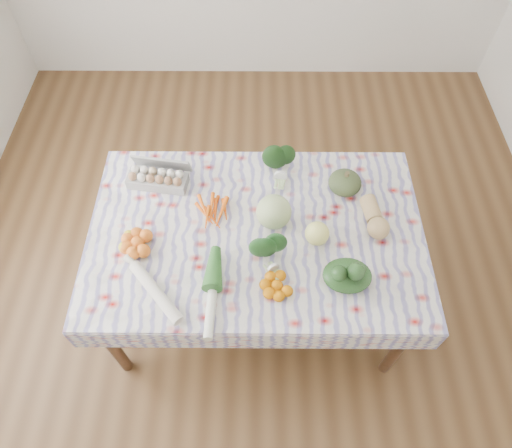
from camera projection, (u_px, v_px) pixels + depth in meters
name	position (u px, v px, depth m)	size (l,w,h in m)	color
ground	(256.00, 297.00, 2.88)	(4.50, 4.50, 0.00)	#51351B
dining_table	(256.00, 240.00, 2.32)	(1.60, 1.00, 0.75)	brown
tablecloth	(256.00, 231.00, 2.26)	(1.66, 1.06, 0.01)	silver
egg_carton	(157.00, 179.00, 2.39)	(0.31, 0.13, 0.08)	#A3A39F
carrot_bunch	(214.00, 215.00, 2.28)	(0.20, 0.18, 0.04)	orange
kale_bunch	(282.00, 164.00, 2.40)	(0.18, 0.16, 0.16)	#153611
kabocha_squash	(345.00, 183.00, 2.35)	(0.17, 0.17, 0.11)	#3B4A27
cabbage	(274.00, 212.00, 2.21)	(0.17, 0.17, 0.17)	#AFC67E
butternut_squash	(375.00, 217.00, 2.23)	(0.11, 0.24, 0.11)	tan
orange_cluster	(138.00, 243.00, 2.17)	(0.21, 0.21, 0.07)	orange
broccoli	(268.00, 258.00, 2.10)	(0.14, 0.14, 0.10)	#194718
mandarin_cluster	(277.00, 285.00, 2.05)	(0.18, 0.18, 0.05)	orange
grapefruit	(317.00, 233.00, 2.17)	(0.12, 0.12, 0.12)	#F5F478
spinach_bag	(347.00, 276.00, 2.06)	(0.22, 0.18, 0.10)	#1A3816
daikon	(156.00, 292.00, 2.03)	(0.05, 0.05, 0.38)	white
leek	(212.00, 293.00, 2.03)	(0.05, 0.05, 0.42)	white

